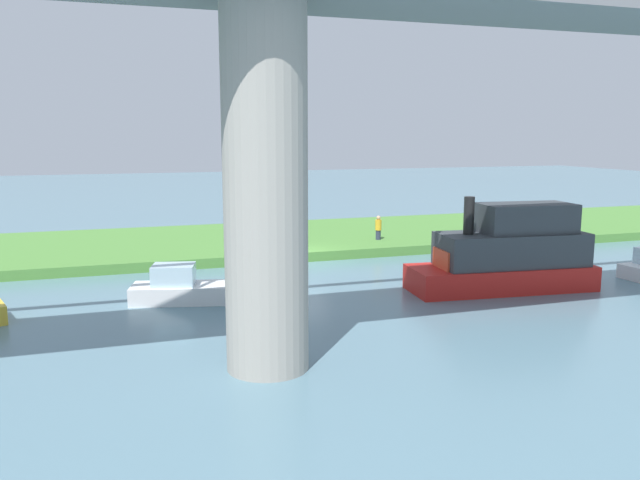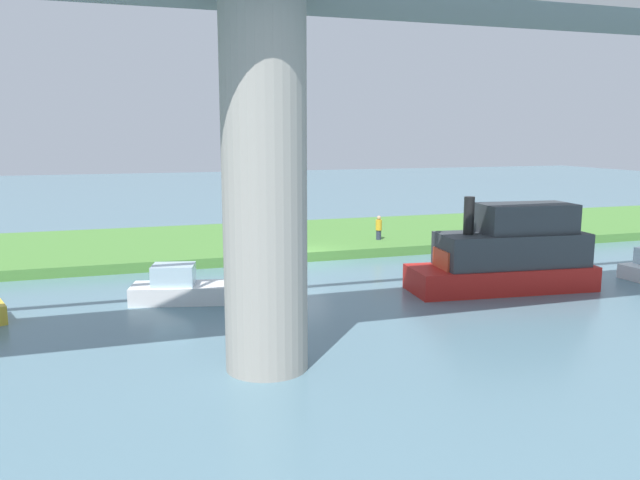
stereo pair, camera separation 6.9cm
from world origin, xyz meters
name	(u,v)px [view 2 (the right image)]	position (x,y,z in m)	size (l,w,h in m)	color
ground_plane	(303,262)	(0.00, 0.00, 0.00)	(160.00, 160.00, 0.00)	slate
grassy_bank	(275,239)	(0.00, -6.00, 0.25)	(80.00, 12.00, 0.50)	#4C8438
bridge_pylon	(265,192)	(5.28, 14.02, 4.99)	(2.31, 2.31, 9.99)	#9E998E
person_on_bank	(379,228)	(-5.32, -2.62, 1.20)	(0.49, 0.49, 1.39)	#2D334C
mooring_post	(276,240)	(1.05, -1.49, 0.97)	(0.20, 0.20, 0.93)	brown
skiff_small	(508,255)	(-6.55, 8.20, 1.48)	(8.03, 3.37, 3.99)	red
riverboat_paddlewheel	(186,288)	(6.63, 5.99, 0.53)	(4.73, 2.61, 1.49)	white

